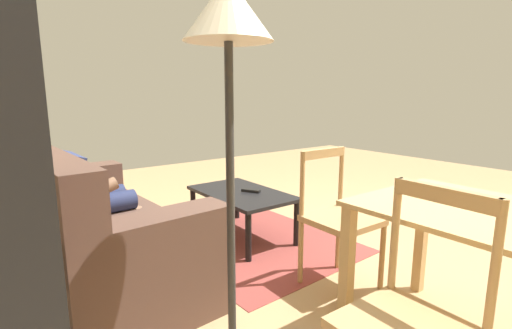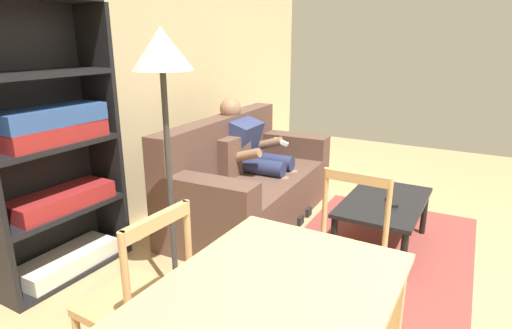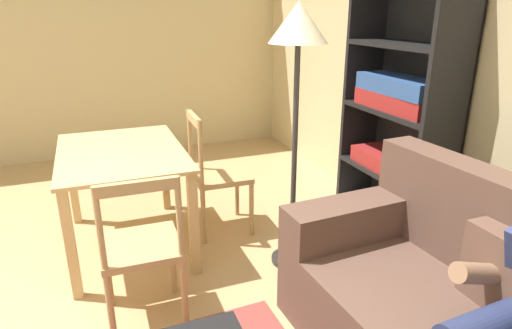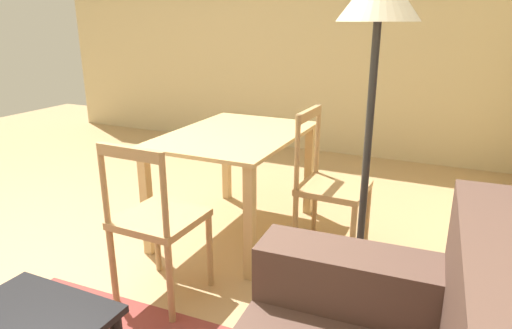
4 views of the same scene
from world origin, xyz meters
name	(u,v)px [view 4 (image 4 of 4)]	position (x,y,z in m)	size (l,w,h in m)	color
ground_plane	(29,287)	(0.00, 0.00, 0.00)	(9.14, 9.14, 0.00)	tan
wall_side	(270,29)	(-3.57, 0.00, 1.39)	(0.12, 5.98, 2.79)	#C8B586
dining_table	(235,150)	(-1.18, 0.77, 0.63)	(1.19, 0.85, 0.75)	tan
dining_chair_near_wall	(329,186)	(-1.18, 1.46, 0.47)	(0.43, 0.43, 0.96)	tan
dining_chair_facing_couch	(157,221)	(-0.26, 0.77, 0.47)	(0.43, 0.43, 0.92)	tan
floor_lamp	(377,30)	(-0.53, 1.81, 1.46)	(0.36, 0.36, 1.73)	black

